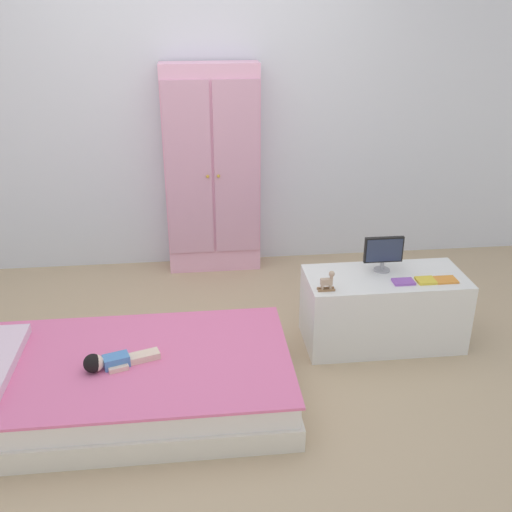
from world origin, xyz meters
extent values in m
cube|color=tan|center=(0.00, 0.00, -0.01)|extent=(10.00, 10.00, 0.02)
cube|color=silver|center=(0.00, 1.57, 1.35)|extent=(6.40, 0.05, 2.70)
cube|color=silver|center=(-0.46, -0.27, 0.06)|extent=(1.79, 0.98, 0.12)
cube|color=silver|center=(-0.46, -0.27, 0.19)|extent=(1.75, 0.94, 0.12)
cube|color=pink|center=(-0.46, -0.27, 0.25)|extent=(1.78, 0.97, 0.02)
cube|color=#4C84C6|center=(-0.48, -0.31, 0.29)|extent=(0.15, 0.12, 0.06)
cube|color=beige|center=(-0.34, -0.25, 0.28)|extent=(0.16, 0.08, 0.04)
cube|color=beige|center=(-0.33, -0.29, 0.28)|extent=(0.16, 0.08, 0.04)
cube|color=beige|center=(-0.49, -0.26, 0.27)|extent=(0.10, 0.06, 0.03)
cube|color=beige|center=(-0.46, -0.36, 0.27)|extent=(0.10, 0.06, 0.03)
sphere|color=beige|center=(-0.58, -0.35, 0.31)|extent=(0.09, 0.09, 0.09)
sphere|color=black|center=(-0.59, -0.35, 0.31)|extent=(0.10, 0.10, 0.10)
cube|color=#EFADCC|center=(0.11, 1.42, 0.79)|extent=(0.71, 0.22, 1.58)
cube|color=#D298B3|center=(-0.07, 1.30, 0.83)|extent=(0.34, 0.02, 1.30)
cube|color=#D298B3|center=(0.29, 1.30, 0.83)|extent=(0.34, 0.02, 1.30)
sphere|color=gold|center=(0.07, 1.28, 0.79)|extent=(0.02, 0.02, 0.02)
sphere|color=gold|center=(0.15, 1.28, 0.79)|extent=(0.02, 0.02, 0.02)
cube|color=silver|center=(1.10, 0.17, 0.23)|extent=(0.97, 0.45, 0.46)
cylinder|color=#99999E|center=(1.09, 0.25, 0.46)|extent=(0.10, 0.10, 0.01)
cylinder|color=#99999E|center=(1.09, 0.25, 0.49)|extent=(0.02, 0.02, 0.05)
cube|color=black|center=(1.09, 0.25, 0.60)|extent=(0.24, 0.02, 0.16)
cube|color=#28334C|center=(1.09, 0.24, 0.60)|extent=(0.22, 0.01, 0.14)
cube|color=#8E6642|center=(0.69, 0.05, 0.46)|extent=(0.10, 0.01, 0.01)
cube|color=#8E6642|center=(0.69, 0.02, 0.46)|extent=(0.10, 0.01, 0.01)
cube|color=tan|center=(0.69, 0.03, 0.51)|extent=(0.07, 0.03, 0.04)
cylinder|color=tan|center=(0.72, 0.04, 0.48)|extent=(0.01, 0.01, 0.02)
cylinder|color=tan|center=(0.72, 0.02, 0.48)|extent=(0.01, 0.01, 0.02)
cylinder|color=tan|center=(0.67, 0.04, 0.48)|extent=(0.01, 0.01, 0.02)
cylinder|color=tan|center=(0.67, 0.02, 0.48)|extent=(0.01, 0.01, 0.02)
cylinder|color=tan|center=(0.72, 0.03, 0.54)|extent=(0.02, 0.02, 0.02)
sphere|color=tan|center=(0.72, 0.03, 0.56)|extent=(0.03, 0.03, 0.03)
cube|color=#8E51B2|center=(1.17, 0.07, 0.46)|extent=(0.13, 0.09, 0.01)
cube|color=gold|center=(1.31, 0.07, 0.46)|extent=(0.11, 0.10, 0.02)
cube|color=orange|center=(1.43, 0.07, 0.46)|extent=(0.13, 0.10, 0.01)
camera|label=1|loc=(-0.04, -2.93, 2.02)|focal=41.29mm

